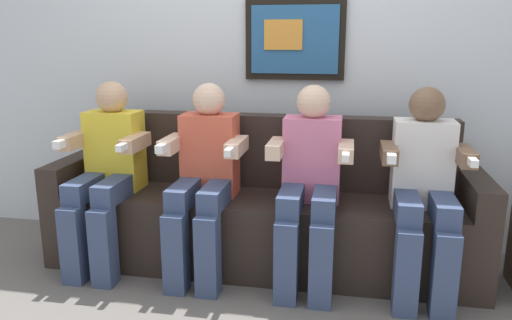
{
  "coord_description": "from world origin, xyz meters",
  "views": [
    {
      "loc": [
        0.51,
        -2.52,
        1.37
      ],
      "look_at": [
        0.0,
        0.15,
        0.7
      ],
      "focal_mm": 35.23,
      "sensor_mm": 36.0,
      "label": 1
    }
  ],
  "objects_px": {
    "couch": "(261,215)",
    "person_left_center": "(205,173)",
    "person_right_center": "(310,179)",
    "person_leftmost": "(107,168)",
    "person_rightmost": "(424,184)"
  },
  "relations": [
    {
      "from": "person_leftmost",
      "to": "person_right_center",
      "type": "height_order",
      "value": "same"
    },
    {
      "from": "person_right_center",
      "to": "person_rightmost",
      "type": "bearing_deg",
      "value": -0.04
    },
    {
      "from": "couch",
      "to": "person_rightmost",
      "type": "distance_m",
      "value": 0.97
    },
    {
      "from": "person_left_center",
      "to": "person_rightmost",
      "type": "relative_size",
      "value": 1.0
    },
    {
      "from": "person_left_center",
      "to": "person_right_center",
      "type": "height_order",
      "value": "same"
    },
    {
      "from": "person_leftmost",
      "to": "person_rightmost",
      "type": "bearing_deg",
      "value": 0.0
    },
    {
      "from": "couch",
      "to": "person_left_center",
      "type": "height_order",
      "value": "person_left_center"
    },
    {
      "from": "person_left_center",
      "to": "person_right_center",
      "type": "bearing_deg",
      "value": 0.04
    },
    {
      "from": "person_leftmost",
      "to": "person_left_center",
      "type": "xyz_separation_m",
      "value": [
        0.6,
        0.0,
        0.0
      ]
    },
    {
      "from": "person_leftmost",
      "to": "person_right_center",
      "type": "bearing_deg",
      "value": 0.02
    },
    {
      "from": "couch",
      "to": "person_rightmost",
      "type": "xyz_separation_m",
      "value": [
        0.91,
        -0.17,
        0.29
      ]
    },
    {
      "from": "couch",
      "to": "person_left_center",
      "type": "distance_m",
      "value": 0.45
    },
    {
      "from": "person_leftmost",
      "to": "person_rightmost",
      "type": "xyz_separation_m",
      "value": [
        1.81,
        0.0,
        0.0
      ]
    },
    {
      "from": "couch",
      "to": "person_right_center",
      "type": "xyz_separation_m",
      "value": [
        0.3,
        -0.17,
        0.29
      ]
    },
    {
      "from": "couch",
      "to": "person_rightmost",
      "type": "height_order",
      "value": "person_rightmost"
    }
  ]
}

